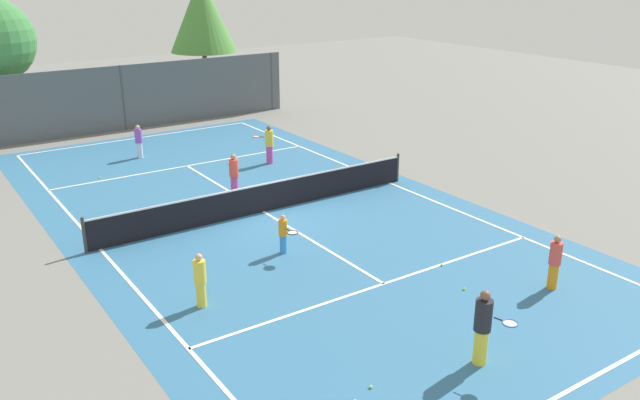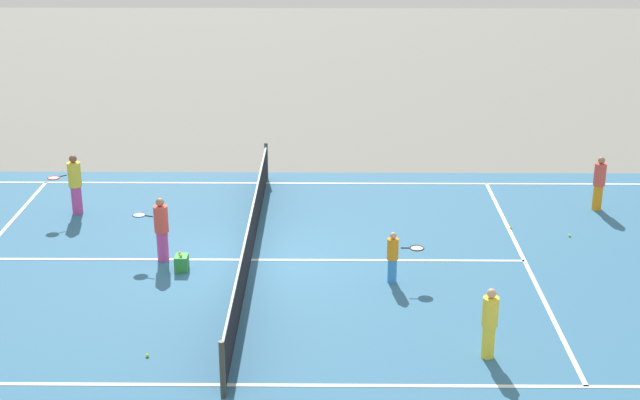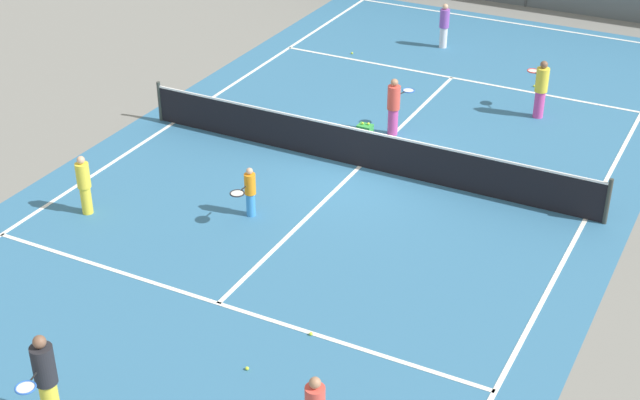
{
  "view_description": "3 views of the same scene",
  "coord_description": "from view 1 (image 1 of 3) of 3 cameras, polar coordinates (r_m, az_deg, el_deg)",
  "views": [
    {
      "loc": [
        -10.09,
        -18.29,
        7.97
      ],
      "look_at": [
        0.22,
        -3.09,
        1.31
      ],
      "focal_mm": 37.02,
      "sensor_mm": 36.0,
      "label": 1
    },
    {
      "loc": [
        -19.71,
        -1.8,
        8.72
      ],
      "look_at": [
        0.33,
        -1.62,
        1.38
      ],
      "focal_mm": 51.69,
      "sensor_mm": 36.0,
      "label": 2
    },
    {
      "loc": [
        8.46,
        -18.59,
        10.63
      ],
      "look_at": [
        0.5,
        -3.11,
        0.75
      ],
      "focal_mm": 52.97,
      "sensor_mm": 36.0,
      "label": 3
    }
  ],
  "objects": [
    {
      "name": "perimeter_fence",
      "position": [
        34.42,
        -16.68,
        8.44
      ],
      "size": [
        18.0,
        0.12,
        3.2
      ],
      "color": "#515B60",
      "rests_on": "ground_plane"
    },
    {
      "name": "player_0",
      "position": [
        29.34,
        -15.39,
        4.93
      ],
      "size": [
        0.31,
        0.31,
        1.43
      ],
      "color": "silver",
      "rests_on": "ground_plane"
    },
    {
      "name": "tree_0",
      "position": [
        41.91,
        -10.16,
        15.54
      ],
      "size": [
        4.03,
        4.03,
        7.22
      ],
      "color": "brown",
      "rests_on": "ground_plane"
    },
    {
      "name": "tennis_ball_5",
      "position": [
        27.15,
        -18.51,
        1.88
      ],
      "size": [
        0.07,
        0.07,
        0.07
      ],
      "primitive_type": "sphere",
      "color": "#CCE533",
      "rests_on": "ground_plane"
    },
    {
      "name": "player_3",
      "position": [
        17.93,
        19.63,
        -5.04
      ],
      "size": [
        0.31,
        0.31,
        1.47
      ],
      "color": "orange",
      "rests_on": "ground_plane"
    },
    {
      "name": "player_5",
      "position": [
        18.96,
        -3.16,
        -2.91
      ],
      "size": [
        0.33,
        0.82,
        1.18
      ],
      "color": "#388CD8",
      "rests_on": "ground_plane"
    },
    {
      "name": "tennis_ball_0",
      "position": [
        18.71,
        10.48,
        -5.53
      ],
      "size": [
        0.07,
        0.07,
        0.07
      ],
      "primitive_type": "sphere",
      "color": "#CCE533",
      "rests_on": "ground_plane"
    },
    {
      "name": "tennis_ball_4",
      "position": [
        22.11,
        -17.22,
        -2.04
      ],
      "size": [
        0.07,
        0.07,
        0.07
      ],
      "primitive_type": "sphere",
      "color": "#CCE533",
      "rests_on": "ground_plane"
    },
    {
      "name": "player_6",
      "position": [
        14.24,
        13.9,
        -10.58
      ],
      "size": [
        0.54,
        0.95,
        1.7
      ],
      "color": "yellow",
      "rests_on": "ground_plane"
    },
    {
      "name": "player_2",
      "position": [
        27.54,
        -4.43,
        4.85
      ],
      "size": [
        0.78,
        0.84,
        1.61
      ],
      "color": "#D14799",
      "rests_on": "ground_plane"
    },
    {
      "name": "ball_crate",
      "position": [
        23.31,
        -8.01,
        0.22
      ],
      "size": [
        0.37,
        0.29,
        0.43
      ],
      "color": "green",
      "rests_on": "ground_plane"
    },
    {
      "name": "player_4",
      "position": [
        16.31,
        -10.32,
        -6.8
      ],
      "size": [
        0.3,
        0.3,
        1.41
      ],
      "color": "yellow",
      "rests_on": "ground_plane"
    },
    {
      "name": "tennis_ball_2",
      "position": [
        13.61,
        4.41,
        -15.81
      ],
      "size": [
        0.07,
        0.07,
        0.07
      ],
      "primitive_type": "sphere",
      "color": "#CCE533",
      "rests_on": "ground_plane"
    },
    {
      "name": "tennis_ball_1",
      "position": [
        17.52,
        12.35,
        -7.51
      ],
      "size": [
        0.07,
        0.07,
        0.07
      ],
      "primitive_type": "sphere",
      "color": "#CCE533",
      "rests_on": "ground_plane"
    },
    {
      "name": "tennis_net",
      "position": [
        22.18,
        -4.95,
        0.2
      ],
      "size": [
        11.9,
        0.1,
        1.1
      ],
      "color": "#333833",
      "rests_on": "ground_plane"
    },
    {
      "name": "ground_plane",
      "position": [
        22.36,
        -4.91,
        -1.03
      ],
      "size": [
        80.0,
        80.0,
        0.0
      ],
      "primitive_type": "plane",
      "color": "slate"
    },
    {
      "name": "tennis_ball_3",
      "position": [
        29.14,
        -7.48,
        3.96
      ],
      "size": [
        0.07,
        0.07,
        0.07
      ],
      "primitive_type": "sphere",
      "color": "#CCE533",
      "rests_on": "ground_plane"
    },
    {
      "name": "court_surface",
      "position": [
        22.36,
        -4.91,
        -1.02
      ],
      "size": [
        13.0,
        25.0,
        0.01
      ],
      "color": "teal",
      "rests_on": "ground_plane"
    },
    {
      "name": "player_1",
      "position": [
        23.8,
        -7.45,
        2.23
      ],
      "size": [
        0.55,
        0.91,
        1.54
      ],
      "color": "#D14799",
      "rests_on": "ground_plane"
    }
  ]
}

